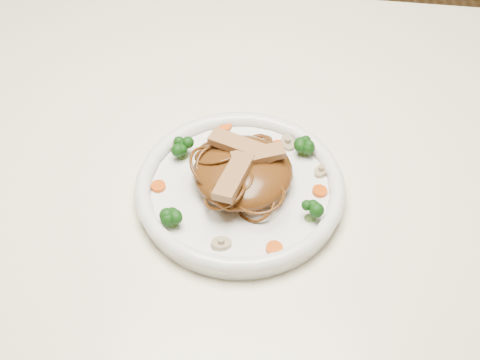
# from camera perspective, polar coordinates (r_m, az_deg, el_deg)

# --- Properties ---
(table) EXTENTS (1.20, 0.80, 0.75)m
(table) POSITION_cam_1_polar(r_m,az_deg,el_deg) (0.93, -1.46, -2.35)
(table) COLOR white
(table) RESTS_ON ground
(plate) EXTENTS (0.33, 0.33, 0.02)m
(plate) POSITION_cam_1_polar(r_m,az_deg,el_deg) (0.81, 0.00, -1.04)
(plate) COLOR white
(plate) RESTS_ON table
(noodle_mound) EXTENTS (0.13, 0.13, 0.04)m
(noodle_mound) POSITION_cam_1_polar(r_m,az_deg,el_deg) (0.80, 0.26, 0.71)
(noodle_mound) COLOR #5A3011
(noodle_mound) RESTS_ON plate
(chicken_a) EXTENTS (0.07, 0.04, 0.01)m
(chicken_a) POSITION_cam_1_polar(r_m,az_deg,el_deg) (0.78, 1.59, 2.18)
(chicken_a) COLOR tan
(chicken_a) RESTS_ON noodle_mound
(chicken_b) EXTENTS (0.07, 0.04, 0.01)m
(chicken_b) POSITION_cam_1_polar(r_m,az_deg,el_deg) (0.80, -0.24, 3.10)
(chicken_b) COLOR tan
(chicken_b) RESTS_ON noodle_mound
(chicken_c) EXTENTS (0.04, 0.08, 0.01)m
(chicken_c) POSITION_cam_1_polar(r_m,az_deg,el_deg) (0.76, -0.52, 0.31)
(chicken_c) COLOR tan
(chicken_c) RESTS_ON noodle_mound
(broccoli_0) EXTENTS (0.03, 0.03, 0.03)m
(broccoli_0) POSITION_cam_1_polar(r_m,az_deg,el_deg) (0.84, 5.58, 3.10)
(broccoli_0) COLOR #13460E
(broccoli_0) RESTS_ON plate
(broccoli_1) EXTENTS (0.03, 0.03, 0.03)m
(broccoli_1) POSITION_cam_1_polar(r_m,az_deg,el_deg) (0.83, -5.00, 2.80)
(broccoli_1) COLOR #13460E
(broccoli_1) RESTS_ON plate
(broccoli_2) EXTENTS (0.03, 0.03, 0.03)m
(broccoli_2) POSITION_cam_1_polar(r_m,az_deg,el_deg) (0.76, -5.94, -3.16)
(broccoli_2) COLOR #13460E
(broccoli_2) RESTS_ON plate
(broccoli_3) EXTENTS (0.03, 0.03, 0.03)m
(broccoli_3) POSITION_cam_1_polar(r_m,az_deg,el_deg) (0.77, 6.16, -2.57)
(broccoli_3) COLOR #13460E
(broccoli_3) RESTS_ON plate
(carrot_0) EXTENTS (0.02, 0.02, 0.00)m
(carrot_0) POSITION_cam_1_polar(r_m,az_deg,el_deg) (0.85, 3.31, 2.96)
(carrot_0) COLOR #D85007
(carrot_0) RESTS_ON plate
(carrot_1) EXTENTS (0.02, 0.02, 0.00)m
(carrot_1) POSITION_cam_1_polar(r_m,az_deg,el_deg) (0.81, -7.07, -0.54)
(carrot_1) COLOR #D85007
(carrot_1) RESTS_ON plate
(carrot_2) EXTENTS (0.02, 0.02, 0.00)m
(carrot_2) POSITION_cam_1_polar(r_m,az_deg,el_deg) (0.80, 6.91, -0.95)
(carrot_2) COLOR #D85007
(carrot_2) RESTS_ON plate
(carrot_3) EXTENTS (0.02, 0.02, 0.00)m
(carrot_3) POSITION_cam_1_polar(r_m,az_deg,el_deg) (0.88, -1.29, 4.69)
(carrot_3) COLOR #D85007
(carrot_3) RESTS_ON plate
(carrot_4) EXTENTS (0.02, 0.02, 0.00)m
(carrot_4) POSITION_cam_1_polar(r_m,az_deg,el_deg) (0.75, 2.99, -5.92)
(carrot_4) COLOR #D85007
(carrot_4) RESTS_ON plate
(mushroom_0) EXTENTS (0.03, 0.03, 0.01)m
(mushroom_0) POSITION_cam_1_polar(r_m,az_deg,el_deg) (0.75, -1.64, -5.48)
(mushroom_0) COLOR #BEAD8E
(mushroom_0) RESTS_ON plate
(mushroom_1) EXTENTS (0.03, 0.03, 0.01)m
(mushroom_1) POSITION_cam_1_polar(r_m,az_deg,el_deg) (0.83, 7.02, 0.77)
(mushroom_1) COLOR #BEAD8E
(mushroom_1) RESTS_ON plate
(mushroom_2) EXTENTS (0.04, 0.04, 0.01)m
(mushroom_2) POSITION_cam_1_polar(r_m,az_deg,el_deg) (0.85, -5.56, 3.03)
(mushroom_2) COLOR #BEAD8E
(mushroom_2) RESTS_ON plate
(mushroom_3) EXTENTS (0.03, 0.03, 0.01)m
(mushroom_3) POSITION_cam_1_polar(r_m,az_deg,el_deg) (0.86, 4.12, 3.21)
(mushroom_3) COLOR #BEAD8E
(mushroom_3) RESTS_ON plate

